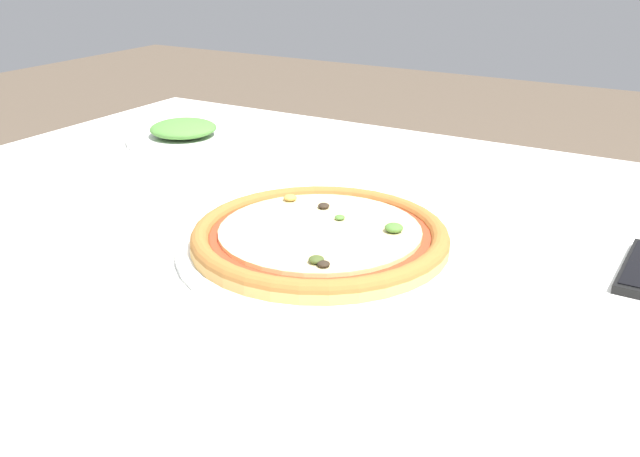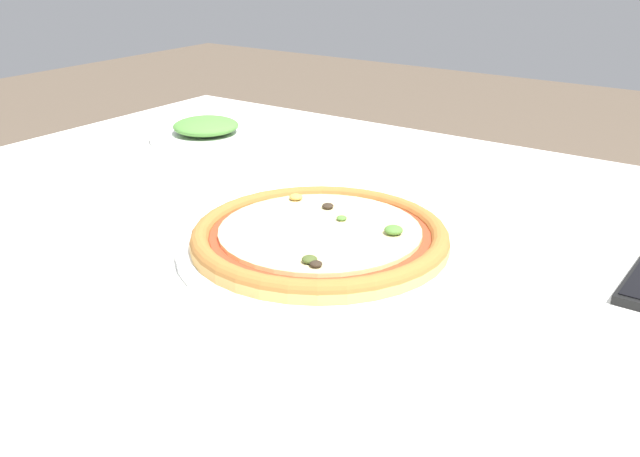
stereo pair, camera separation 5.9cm
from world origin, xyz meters
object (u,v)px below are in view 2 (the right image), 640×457
(pizza_plate, at_px, (320,239))
(side_plate, at_px, (206,131))
(dining_table, at_px, (368,294))
(fork, at_px, (115,207))

(pizza_plate, distance_m, side_plate, 0.54)
(dining_table, distance_m, pizza_plate, 0.12)
(dining_table, distance_m, side_plate, 0.54)
(dining_table, bearing_deg, side_plate, 155.35)
(dining_table, relative_size, fork, 8.78)
(dining_table, relative_size, side_plate, 7.29)
(fork, bearing_deg, pizza_plate, 8.07)
(dining_table, height_order, pizza_plate, pizza_plate)
(pizza_plate, bearing_deg, fork, -171.93)
(dining_table, distance_m, fork, 0.36)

